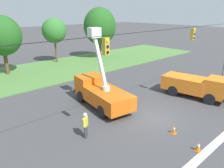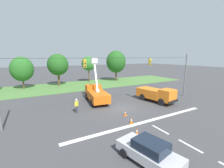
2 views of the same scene
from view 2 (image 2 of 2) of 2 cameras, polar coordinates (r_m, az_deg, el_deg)
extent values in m
plane|color=#424244|center=(20.31, 3.36, -9.06)|extent=(200.00, 200.00, 0.00)
cube|color=#517F3D|center=(36.28, -12.07, -0.50)|extent=(56.00, 12.00, 0.10)
cube|color=silver|center=(16.67, 12.76, -13.79)|extent=(17.60, 0.50, 0.01)
cube|color=silver|center=(15.39, 17.92, -16.17)|extent=(0.20, 2.00, 0.01)
cube|color=silver|center=(13.81, 27.60, -20.16)|extent=(0.20, 2.00, 0.01)
cylinder|color=slate|center=(28.54, 26.09, 2.98)|extent=(0.20, 0.20, 7.20)
cylinder|color=black|center=(19.16, 3.57, 9.90)|extent=(26.00, 0.03, 0.03)
cylinder|color=black|center=(17.04, -10.45, 9.52)|extent=(0.02, 0.02, 0.10)
cube|color=gold|center=(17.06, -10.40, 7.74)|extent=(0.32, 0.28, 0.96)
cylinder|color=yellow|center=(16.89, -10.25, 8.81)|extent=(0.16, 0.05, 0.16)
cylinder|color=black|center=(16.91, -10.22, 7.73)|extent=(0.16, 0.05, 0.16)
cylinder|color=black|center=(16.92, -10.18, 6.65)|extent=(0.16, 0.05, 0.16)
cylinder|color=black|center=(22.12, 14.26, 9.54)|extent=(0.02, 0.02, 0.10)
cube|color=gold|center=(22.13, 14.20, 8.17)|extent=(0.32, 0.28, 0.96)
cylinder|color=yellow|center=(22.01, 14.53, 8.98)|extent=(0.16, 0.05, 0.16)
cylinder|color=black|center=(22.02, 14.49, 8.14)|extent=(0.16, 0.05, 0.16)
cylinder|color=black|center=(22.03, 14.45, 7.31)|extent=(0.16, 0.05, 0.16)
cylinder|color=brown|center=(36.31, -30.65, 0.08)|extent=(0.29, 0.29, 2.35)
ellipsoid|color=#286623|center=(35.97, -31.10, 4.90)|extent=(4.45, 3.85, 5.06)
cylinder|color=brown|center=(36.90, -19.58, 1.57)|extent=(0.46, 0.46, 2.97)
ellipsoid|color=#235B1E|center=(36.56, -19.92, 6.94)|extent=(4.66, 4.68, 4.92)
cylinder|color=brown|center=(40.69, -8.82, 3.12)|extent=(0.28, 0.28, 3.40)
ellipsoid|color=#33752D|center=(40.42, -8.95, 7.70)|extent=(3.66, 3.58, 3.80)
cylinder|color=brown|center=(41.92, 1.52, 3.24)|extent=(0.42, 0.42, 3.08)
ellipsoid|color=#235B1E|center=(41.62, 1.54, 8.47)|extent=(5.37, 5.25, 6.03)
cube|color=orange|center=(21.84, -5.27, -4.69)|extent=(3.03, 4.72, 1.18)
cube|color=orange|center=(24.74, -7.19, -2.27)|extent=(2.56, 2.22, 1.74)
cube|color=#1E2838|center=(25.31, -7.55, -1.29)|extent=(2.02, 0.41, 0.78)
cube|color=black|center=(25.88, -7.68, -3.36)|extent=(2.39, 0.52, 0.30)
cylinder|color=black|center=(24.49, -9.52, -4.56)|extent=(0.43, 1.03, 1.00)
cylinder|color=black|center=(24.97, -4.55, -4.16)|extent=(0.43, 1.03, 1.00)
cylinder|color=black|center=(21.02, -7.59, -7.02)|extent=(0.43, 1.03, 1.00)
cylinder|color=black|center=(21.58, -1.86, -6.47)|extent=(0.43, 1.03, 1.00)
cylinder|color=silver|center=(21.95, -5.52, -2.54)|extent=(0.60, 0.60, 0.36)
cube|color=white|center=(22.45, -6.19, 2.78)|extent=(0.54, 2.01, 4.34)
cube|color=white|center=(23.12, -6.85, 8.89)|extent=(1.01, 0.93, 0.80)
cube|color=orange|center=(24.28, 14.49, -3.27)|extent=(2.91, 4.36, 1.32)
cube|color=orange|center=(22.69, 20.36, -4.08)|extent=(2.43, 2.07, 1.69)
cube|color=#1E2838|center=(22.33, 21.73, -3.62)|extent=(1.91, 0.42, 0.76)
cube|color=black|center=(22.42, 22.32, -6.22)|extent=(2.26, 0.54, 0.30)
cylinder|color=black|center=(23.89, 21.05, -5.51)|extent=(0.44, 1.03, 1.00)
cylinder|color=black|center=(22.17, 18.31, -6.55)|extent=(0.44, 1.03, 1.00)
cylinder|color=black|center=(25.66, 14.54, -4.06)|extent=(0.44, 1.03, 1.00)
cylinder|color=black|center=(24.07, 11.55, -4.89)|extent=(0.44, 1.03, 1.00)
cube|color=#B7B7BC|center=(10.86, 13.65, -24.23)|extent=(2.61, 4.57, 0.64)
cube|color=#192333|center=(10.45, 14.53, -21.71)|extent=(1.89, 2.33, 0.60)
cylinder|color=black|center=(11.17, 4.59, -24.82)|extent=(0.33, 0.67, 0.64)
cylinder|color=black|center=(12.27, 10.66, -21.45)|extent=(0.33, 0.67, 0.64)
cylinder|color=black|center=(11.13, 22.68, -25.83)|extent=(0.33, 0.67, 0.64)
cylinder|color=#383842|center=(18.91, -13.50, -9.47)|extent=(0.18, 0.18, 0.85)
cylinder|color=#383842|center=(19.06, -13.12, -9.30)|extent=(0.18, 0.18, 0.85)
cube|color=yellow|center=(18.75, -13.40, -7.30)|extent=(0.46, 0.43, 0.60)
cube|color=silver|center=(18.75, -13.40, -7.30)|extent=(0.39, 0.31, 0.62)
cylinder|color=yellow|center=(18.55, -13.92, -7.43)|extent=(0.11, 0.11, 0.55)
cylinder|color=yellow|center=(18.95, -12.89, -7.00)|extent=(0.11, 0.11, 0.55)
sphere|color=tan|center=(18.63, -13.46, -6.04)|extent=(0.22, 0.22, 0.22)
sphere|color=white|center=(18.61, -13.46, -5.86)|extent=(0.26, 0.26, 0.26)
cube|color=orange|center=(17.87, 5.02, -11.82)|extent=(0.36, 0.36, 0.03)
cone|color=orange|center=(17.75, 5.04, -10.86)|extent=(0.25, 0.25, 0.62)
cylinder|color=white|center=(17.74, 5.04, -10.76)|extent=(0.15, 0.15, 0.11)
cube|color=orange|center=(16.00, 7.36, -14.62)|extent=(0.36, 0.36, 0.03)
cone|color=orange|center=(15.86, 7.39, -13.54)|extent=(0.25, 0.25, 0.63)
cylinder|color=white|center=(15.85, 7.39, -13.44)|extent=(0.16, 0.16, 0.11)
cube|color=orange|center=(14.01, 9.35, -18.53)|extent=(0.36, 0.36, 0.03)
cone|color=orange|center=(13.85, 9.39, -17.35)|extent=(0.25, 0.25, 0.62)
cylinder|color=white|center=(13.84, 9.40, -17.24)|extent=(0.15, 0.15, 0.11)
camera|label=1|loc=(7.45, -50.35, 15.95)|focal=35.00mm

